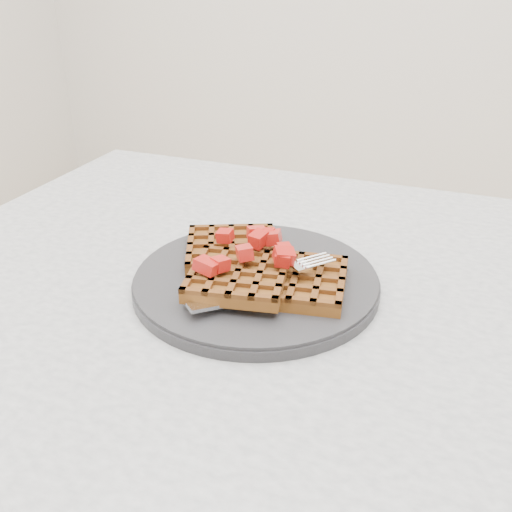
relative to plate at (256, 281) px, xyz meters
The scene contains 5 objects.
table 0.19m from the plate, ahead, with size 1.20×0.80×0.75m.
plate is the anchor object (origin of this frame).
waffles 0.02m from the plate, 87.49° to the right, with size 0.23×0.20×0.03m.
strawberry_pile 0.05m from the plate, ahead, with size 0.15×0.15×0.02m, color #920100, non-canonical shape.
fork 0.05m from the plate, 45.68° to the right, with size 0.02×0.18×0.02m, color silver, non-canonical shape.
Camera 1 is at (0.06, -0.52, 1.09)m, focal length 40.00 mm.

